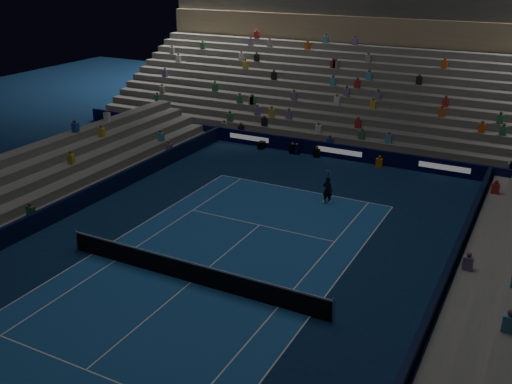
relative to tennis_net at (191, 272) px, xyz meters
The scene contains 9 objects.
ground 0.50m from the tennis_net, ahead, with size 90.00×90.00×0.00m, color #0B2144.
court_surface 0.50m from the tennis_net, ahead, with size 10.97×23.77×0.01m, color #1B5095.
sponsor_barrier_far 18.50m from the tennis_net, 90.00° to the left, with size 44.00×0.25×1.00m, color black.
sponsor_barrier_east 9.70m from the tennis_net, ahead, with size 0.25×37.00×1.00m, color black.
sponsor_barrier_west 9.70m from the tennis_net, behind, with size 0.25×37.00×1.00m, color black.
grandstand_main 28.05m from the tennis_net, 90.00° to the left, with size 44.00×15.20×11.20m.
tennis_net is the anchor object (origin of this frame).
tennis_player 10.95m from the tennis_net, 79.26° to the left, with size 0.57×0.38×1.57m, color black.
broadcast_camera 18.85m from the tennis_net, 107.83° to the left, with size 0.44×0.87×0.55m.
Camera 1 is at (12.36, -17.77, 12.86)m, focal length 40.71 mm.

